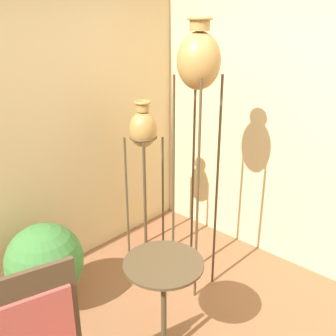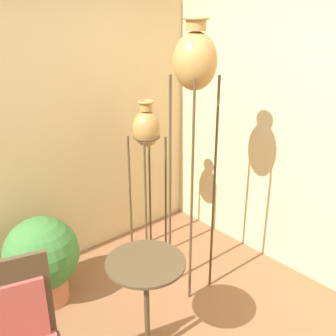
{
  "view_description": "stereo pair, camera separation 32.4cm",
  "coord_description": "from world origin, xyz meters",
  "px_view_note": "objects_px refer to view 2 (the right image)",
  "views": [
    {
      "loc": [
        -1.37,
        -1.11,
        2.17
      ],
      "look_at": [
        0.84,
        0.93,
        0.96
      ],
      "focal_mm": 42.0,
      "sensor_mm": 36.0,
      "label": 1
    },
    {
      "loc": [
        -1.14,
        -1.34,
        2.17
      ],
      "look_at": [
        0.84,
        0.93,
        0.96
      ],
      "focal_mm": 42.0,
      "sensor_mm": 36.0,
      "label": 2
    }
  ],
  "objects_px": {
    "side_table": "(146,289)",
    "potted_plant": "(42,258)",
    "vase_stand_medium": "(147,134)",
    "vase_stand_tall": "(195,69)"
  },
  "relations": [
    {
      "from": "vase_stand_tall",
      "to": "potted_plant",
      "type": "relative_size",
      "value": 2.96
    },
    {
      "from": "vase_stand_medium",
      "to": "potted_plant",
      "type": "height_order",
      "value": "vase_stand_medium"
    },
    {
      "from": "side_table",
      "to": "potted_plant",
      "type": "bearing_deg",
      "value": 105.16
    },
    {
      "from": "vase_stand_medium",
      "to": "side_table",
      "type": "xyz_separation_m",
      "value": [
        -0.79,
        -0.98,
        -0.64
      ]
    },
    {
      "from": "potted_plant",
      "to": "vase_stand_medium",
      "type": "bearing_deg",
      "value": 0.49
    },
    {
      "from": "vase_stand_medium",
      "to": "vase_stand_tall",
      "type": "bearing_deg",
      "value": -95.13
    },
    {
      "from": "vase_stand_medium",
      "to": "potted_plant",
      "type": "xyz_separation_m",
      "value": [
        -1.06,
        -0.01,
        -0.79
      ]
    },
    {
      "from": "vase_stand_medium",
      "to": "potted_plant",
      "type": "bearing_deg",
      "value": -179.51
    },
    {
      "from": "vase_stand_tall",
      "to": "side_table",
      "type": "distance_m",
      "value": 1.5
    },
    {
      "from": "vase_stand_medium",
      "to": "side_table",
      "type": "relative_size",
      "value": 1.96
    }
  ]
}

